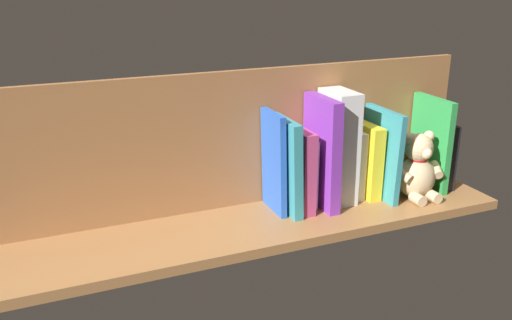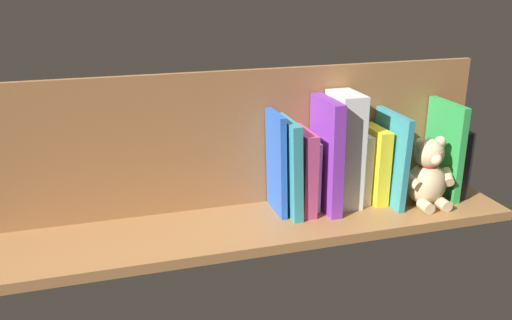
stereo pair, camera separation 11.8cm
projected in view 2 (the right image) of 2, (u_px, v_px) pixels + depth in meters
The scene contains 14 objects.
ground_plane at pixel (256, 225), 123.29cm from camera, with size 116.28×24.70×2.20cm, color #9E6B3D.
shelf_back_panel at pixel (243, 139), 126.75cm from camera, with size 116.28×1.50×31.83cm, color #966137.
book_0 at pixel (451, 159), 136.25cm from camera, with size 2.57×12.62×16.68cm, color black.
book_1 at pixel (444, 149), 133.77cm from camera, with size 1.75×14.00×23.18cm, color green.
teddy_bear at pixel (428, 175), 129.12cm from camera, with size 13.36×10.53×16.47cm.
book_2 at pixel (390, 158), 129.68cm from camera, with size 1.50×14.80×21.68cm, color teal.
book_3 at pixel (374, 164), 131.27cm from camera, with size 3.16×10.85×17.91cm, color yellow.
book_4 at pixel (360, 167), 131.22cm from camera, with size 2.02×9.41×16.77cm, color silver.
dictionary_thick_white at pixel (344, 150), 127.64cm from camera, with size 5.92×10.70×26.64cm, color silver.
book_5 at pixel (326, 155), 125.17cm from camera, with size 2.69×13.64×25.95cm, color purple.
book_6 at pixel (311, 173), 127.90cm from camera, with size 1.21×9.51×16.40cm, color silver.
book_7 at pixel (302, 171), 125.41cm from camera, with size 3.13×12.32×19.10cm, color #B23F72.
book_8 at pixel (289, 167), 123.74cm from camera, with size 2.16×13.00×21.82cm, color teal.
book_9 at pixel (276, 163), 123.90cm from camera, with size 1.39×10.61×23.32cm, color blue.
Camera 2 is at (31.80, 106.81, 53.56)cm, focal length 38.85 mm.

